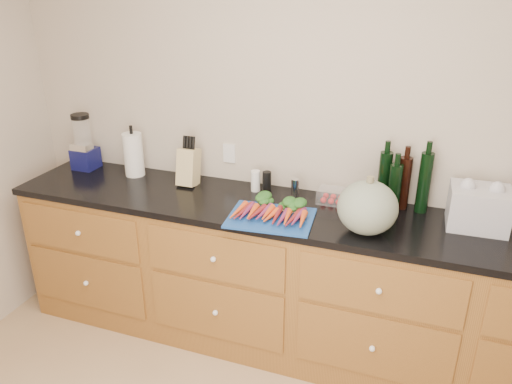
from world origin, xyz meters
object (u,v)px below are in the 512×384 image
at_px(tomato_box, 332,196).
at_px(paper_towel, 134,155).
at_px(knife_block, 189,167).
at_px(squash, 368,208).
at_px(carrots, 273,211).
at_px(cutting_board, 271,218).
at_px(blender_appliance, 84,145).

bearing_deg(tomato_box, paper_towel, -179.57).
bearing_deg(knife_block, paper_towel, 177.20).
height_order(squash, knife_block, squash).
relative_size(carrots, tomato_box, 2.45).
distance_m(squash, knife_block, 1.18).
bearing_deg(knife_block, squash, -13.48).
distance_m(cutting_board, squash, 0.52).
relative_size(carrots, paper_towel, 1.44).
height_order(carrots, knife_block, knife_block).
distance_m(carrots, paper_towel, 1.10).
xyz_separation_m(blender_appliance, paper_towel, (0.39, 0.00, -0.02)).
bearing_deg(knife_block, carrots, -22.59).
height_order(squash, blender_appliance, blender_appliance).
height_order(knife_block, tomato_box, knife_block).
distance_m(cutting_board, tomato_box, 0.43).
height_order(cutting_board, paper_towel, paper_towel).
bearing_deg(carrots, knife_block, 157.41).
bearing_deg(tomato_box, squash, -52.16).
relative_size(carrots, squash, 1.33).
xyz_separation_m(paper_towel, tomato_box, (1.32, 0.01, -0.10)).
bearing_deg(knife_block, blender_appliance, 178.71).
distance_m(carrots, squash, 0.52).
xyz_separation_m(cutting_board, paper_towel, (-1.05, 0.32, 0.14)).
bearing_deg(blender_appliance, cutting_board, -12.45).
distance_m(cutting_board, knife_block, 0.72).
distance_m(carrots, knife_block, 0.70).
bearing_deg(squash, knife_block, 166.52).
bearing_deg(cutting_board, carrots, 90.00).
xyz_separation_m(squash, blender_appliance, (-1.95, 0.29, 0.03)).
height_order(blender_appliance, paper_towel, blender_appliance).
relative_size(cutting_board, squash, 1.48).
bearing_deg(paper_towel, carrots, -15.29).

